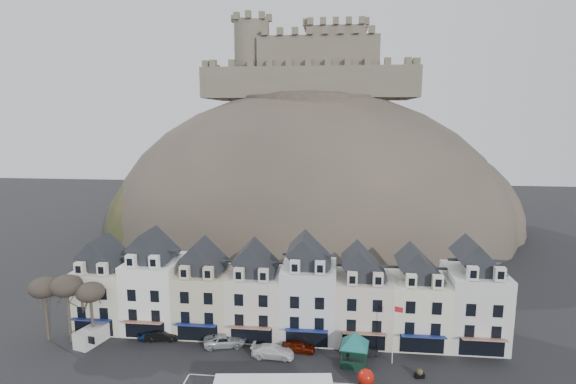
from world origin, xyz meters
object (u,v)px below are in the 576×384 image
Objects in this scene: white_van at (93,335)px; car_silver at (225,340)px; car_white at (273,351)px; car_maroon at (298,346)px; car_charcoal at (362,350)px; bus_shelter at (355,339)px; flagpole at (394,330)px; car_navy at (153,335)px; car_black at (162,335)px; red_buoy at (366,379)px.

car_silver is (16.42, 0.99, -0.33)m from white_van.
car_white is 3.25m from car_maroon.
car_silver is 1.33× the size of car_charcoal.
white_van is 25.55m from car_maroon.
white_van is at bearing 90.14° from car_white.
flagpole is at bearing 15.66° from bus_shelter.
flagpole is 11.51m from car_maroon.
car_navy is 0.72× the size of car_silver.
car_silver is 9.14m from car_maroon.
bus_shelter is 1.50× the size of car_black.
red_buoy is 0.52× the size of car_black.
car_silver is (-20.02, 1.94, -3.38)m from flagpole.
car_silver is at bearing -101.07° from car_black.
flagpole is 1.43× the size of car_white.
car_navy is at bearing 72.28° from car_silver.
white_van is 1.19× the size of car_black.
car_charcoal is (33.07, 0.59, -0.42)m from white_van.
car_white is 1.33× the size of car_charcoal.
bus_shelter is 16.02m from car_silver.
white_van is 0.98× the size of car_white.
red_buoy is at bearing 4.92° from white_van.
flagpole is (4.39, 0.64, 1.01)m from bus_shelter.
bus_shelter is at bearing 102.62° from red_buoy.
car_silver is (-15.63, 2.58, -2.36)m from bus_shelter.
red_buoy is 0.43× the size of car_white.
car_navy is at bearing 175.21° from flagpole.
car_maroon is (25.55, 0.54, -0.37)m from white_van.
car_silver is at bearing 18.85° from white_van.
car_white is (22.67, -0.98, -0.31)m from white_van.
car_black is 0.82× the size of car_silver.
car_charcoal is at bearing 16.40° from white_van.
car_charcoal is (24.80, -0.93, -0.06)m from car_black.
flagpole is 1.46× the size of white_van.
bus_shelter is 25.30m from car_navy.
car_maroon is at bearing 172.25° from flagpole.
bus_shelter is 32.16m from white_van.
white_van reaches higher than car_navy.
car_silver is at bearing 90.34° from car_maroon.
red_buoy reaches higher than car_white.
flagpole is at bearing 13.90° from white_van.
car_charcoal is (0.00, 6.70, -0.47)m from red_buoy.
red_buoy is at bearing -113.63° from car_white.
bus_shelter is 1.72× the size of car_navy.
car_charcoal is at bearing -105.50° from car_navy.
white_van is 22.69m from car_white.
car_silver is 6.55m from car_white.
flagpole is at bearing 56.86° from red_buoy.
red_buoy is at bearing -119.80° from car_navy.
car_black reaches higher than car_navy.
bus_shelter is 24.11m from car_black.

